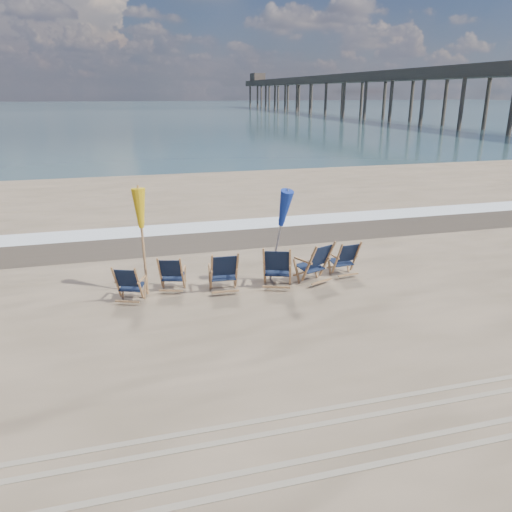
% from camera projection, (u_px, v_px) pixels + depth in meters
% --- Properties ---
extents(ocean, '(400.00, 400.00, 0.00)m').
position_uv_depth(ocean, '(124.00, 109.00, 126.34)').
color(ocean, '#36525A').
rests_on(ocean, ground).
extents(surf_foam, '(200.00, 1.40, 0.01)m').
position_uv_depth(surf_foam, '(208.00, 227.00, 16.79)').
color(surf_foam, silver).
rests_on(surf_foam, ground).
extents(wet_sand_strip, '(200.00, 2.60, 0.00)m').
position_uv_depth(wet_sand_strip, '(216.00, 239.00, 15.42)').
color(wet_sand_strip, '#42362A').
rests_on(wet_sand_strip, ground).
extents(tire_tracks, '(80.00, 1.30, 0.01)m').
position_uv_depth(tire_tracks, '(356.00, 433.00, 6.63)').
color(tire_tracks, gray).
rests_on(tire_tracks, ground).
extents(beach_chair_0, '(0.76, 0.80, 0.88)m').
position_uv_depth(beach_chair_0, '(139.00, 285.00, 10.54)').
color(beach_chair_0, '#111B33').
rests_on(beach_chair_0, ground).
extents(beach_chair_1, '(0.73, 0.78, 0.89)m').
position_uv_depth(beach_chair_1, '(182.00, 274.00, 11.14)').
color(beach_chair_1, '#111B33').
rests_on(beach_chair_1, ground).
extents(beach_chair_2, '(0.69, 0.77, 1.01)m').
position_uv_depth(beach_chair_2, '(237.00, 272.00, 11.12)').
color(beach_chair_2, '#111B33').
rests_on(beach_chair_2, ground).
extents(beach_chair_3, '(0.90, 0.95, 1.05)m').
position_uv_depth(beach_chair_3, '(290.00, 268.00, 11.28)').
color(beach_chair_3, '#111B33').
rests_on(beach_chair_3, ground).
extents(beach_chair_4, '(0.91, 0.96, 1.05)m').
position_uv_depth(beach_chair_4, '(327.00, 261.00, 11.79)').
color(beach_chair_4, '#111B33').
rests_on(beach_chair_4, ground).
extents(beach_chair_5, '(0.67, 0.74, 0.93)m').
position_uv_depth(beach_chair_5, '(356.00, 258.00, 12.18)').
color(beach_chair_5, '#111B33').
rests_on(beach_chair_5, ground).
extents(umbrella_yellow, '(0.30, 0.30, 2.36)m').
position_uv_depth(umbrella_yellow, '(141.00, 215.00, 10.69)').
color(umbrella_yellow, '#AE7D4E').
rests_on(umbrella_yellow, ground).
extents(umbrella_blue, '(0.30, 0.30, 2.34)m').
position_uv_depth(umbrella_blue, '(278.00, 209.00, 11.28)').
color(umbrella_blue, '#A5A5AD').
rests_on(umbrella_blue, ground).
extents(fishing_pier, '(4.40, 140.00, 9.30)m').
position_uv_depth(fishing_pier, '(358.00, 90.00, 85.07)').
color(fishing_pier, brown).
rests_on(fishing_pier, ground).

